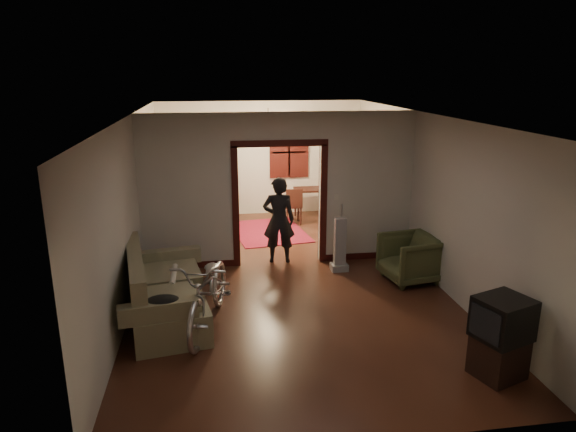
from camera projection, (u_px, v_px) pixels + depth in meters
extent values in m
cube|color=#331810|center=(285.00, 277.00, 9.02)|extent=(5.00, 8.50, 0.01)
cube|color=white|center=(285.00, 115.00, 8.25)|extent=(5.00, 8.50, 0.01)
cube|color=beige|center=(261.00, 159.00, 12.68)|extent=(5.00, 0.02, 2.80)
cube|color=beige|center=(132.00, 205.00, 8.28)|extent=(0.02, 8.50, 2.80)
cube|color=beige|center=(426.00, 195.00, 8.99)|extent=(0.02, 8.50, 2.80)
cube|color=beige|center=(279.00, 190.00, 9.35)|extent=(5.00, 0.14, 2.80)
cube|color=#330E0B|center=(280.00, 206.00, 9.43)|extent=(1.74, 0.20, 2.32)
cube|color=black|center=(289.00, 152.00, 12.70)|extent=(0.98, 0.06, 1.28)
sphere|color=#FFE0A5|center=(268.00, 127.00, 10.75)|extent=(0.24, 0.24, 0.24)
cube|color=silver|center=(336.00, 197.00, 9.47)|extent=(0.08, 0.01, 0.12)
cube|color=#646142|center=(165.00, 285.00, 7.41)|extent=(1.35, 2.33, 1.01)
cylinder|color=beige|center=(174.00, 275.00, 7.71)|extent=(0.09, 0.76, 0.09)
ellipsoid|color=black|center=(163.00, 301.00, 6.51)|extent=(0.44, 0.33, 0.13)
imported|color=silver|center=(209.00, 290.00, 7.15)|extent=(1.17, 2.17, 1.08)
imported|color=#444C2A|center=(410.00, 258.00, 8.77)|extent=(1.01, 0.99, 0.80)
cube|color=black|center=(498.00, 357.00, 6.04)|extent=(0.66, 0.63, 0.48)
cube|color=black|center=(503.00, 319.00, 5.91)|extent=(0.71, 0.68, 0.50)
cube|color=gray|center=(340.00, 244.00, 9.19)|extent=(0.35, 0.31, 0.99)
imported|color=black|center=(279.00, 220.00, 9.54)|extent=(0.64, 0.46, 1.63)
cube|color=maroon|center=(269.00, 232.00, 11.53)|extent=(1.78, 2.18, 0.02)
cube|color=#1F301C|center=(213.00, 185.00, 12.30)|extent=(0.91, 0.59, 1.69)
sphere|color=#1E5972|center=(211.00, 140.00, 12.00)|extent=(0.30, 0.30, 0.30)
cube|color=black|center=(315.00, 203.00, 12.58)|extent=(0.99, 0.57, 0.72)
cube|color=black|center=(293.00, 206.00, 12.06)|extent=(0.42, 0.42, 0.87)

